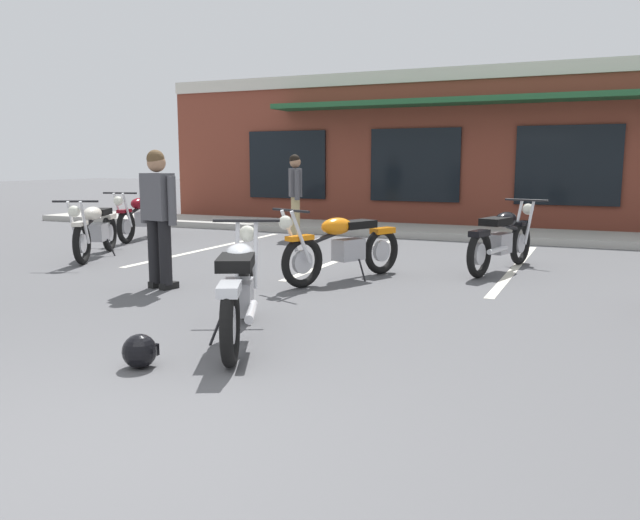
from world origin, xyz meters
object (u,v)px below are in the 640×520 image
person_in_black_shirt (295,191)px  person_in_shorts_foreground (158,211)px  motorcycle_blue_standard (96,229)px  motorcycle_red_sportbike (502,238)px  motorcycle_green_cafe_racer (142,216)px  helmet_on_pavement (140,351)px  motorcycle_foreground_classic (239,287)px  motorcycle_black_cruiser (343,245)px

person_in_black_shirt → person_in_shorts_foreground: (0.75, -5.28, 0.00)m
motorcycle_blue_standard → person_in_black_shirt: 4.07m
motorcycle_red_sportbike → motorcycle_blue_standard: (-6.16, -1.36, 0.00)m
person_in_shorts_foreground → motorcycle_green_cafe_racer: bearing=131.6°
motorcycle_green_cafe_racer → motorcycle_blue_standard: bearing=-67.7°
person_in_shorts_foreground → helmet_on_pavement: size_ratio=6.44×
motorcycle_foreground_classic → motorcycle_red_sportbike: bearing=71.3°
motorcycle_black_cruiser → helmet_on_pavement: 3.94m
motorcycle_black_cruiser → person_in_black_shirt: 4.69m
motorcycle_green_cafe_racer → person_in_black_shirt: size_ratio=1.24×
motorcycle_green_cafe_racer → motorcycle_black_cruiser: bearing=-25.5°
motorcycle_red_sportbike → motorcycle_blue_standard: same height
person_in_black_shirt → helmet_on_pavement: (2.52, -7.81, -0.82)m
motorcycle_black_cruiser → motorcycle_green_cafe_racer: (-5.32, 2.54, 0.00)m
motorcycle_foreground_classic → motorcycle_black_cruiser: size_ratio=0.99×
person_in_black_shirt → motorcycle_foreground_classic: bearing=-67.7°
motorcycle_foreground_classic → motorcycle_black_cruiser: bearing=94.3°
motorcycle_green_cafe_racer → person_in_black_shirt: (2.73, 1.35, 0.49)m
motorcycle_foreground_classic → helmet_on_pavement: (-0.28, -0.98, -0.33)m
motorcycle_green_cafe_racer → person_in_shorts_foreground: (3.48, -3.93, 0.49)m
person_in_shorts_foreground → motorcycle_black_cruiser: bearing=37.1°
motorcycle_black_cruiser → helmet_on_pavement: bearing=-90.9°
motorcycle_foreground_classic → motorcycle_green_cafe_racer: same height
motorcycle_red_sportbike → person_in_shorts_foreground: size_ratio=1.24×
motorcycle_black_cruiser → motorcycle_blue_standard: bearing=176.5°
person_in_shorts_foreground → helmet_on_pavement: person_in_shorts_foreground is taller
motorcycle_blue_standard → helmet_on_pavement: (4.32, -4.19, -0.33)m
motorcycle_green_cafe_racer → helmet_on_pavement: bearing=-50.9°
person_in_black_shirt → person_in_shorts_foreground: 5.33m
motorcycle_foreground_classic → helmet_on_pavement: 1.07m
motorcycle_blue_standard → person_in_shorts_foreground: 3.08m
motorcycle_green_cafe_racer → person_in_black_shirt: person_in_black_shirt is taller
motorcycle_red_sportbike → person_in_black_shirt: 4.93m
motorcycle_green_cafe_racer → person_in_black_shirt: 3.09m
helmet_on_pavement → motorcycle_blue_standard: bearing=135.9°
person_in_black_shirt → motorcycle_green_cafe_racer: bearing=-153.8°
motorcycle_green_cafe_racer → helmet_on_pavement: motorcycle_green_cafe_racer is taller
motorcycle_red_sportbike → motorcycle_green_cafe_racer: same height
motorcycle_red_sportbike → motorcycle_foreground_classic: bearing=-108.7°
motorcycle_blue_standard → motorcycle_green_cafe_racer: size_ratio=0.94×
motorcycle_green_cafe_racer → helmet_on_pavement: size_ratio=7.98×
motorcycle_foreground_classic → person_in_shorts_foreground: size_ratio=1.17×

